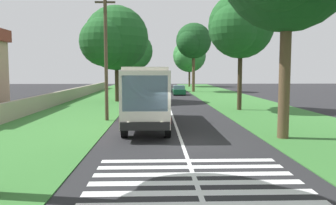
{
  "coord_description": "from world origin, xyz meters",
  "views": [
    {
      "loc": [
        -16.83,
        1.24,
        3.51
      ],
      "look_at": [
        4.18,
        0.54,
        1.6
      ],
      "focal_mm": 36.8,
      "sensor_mm": 36.0,
      "label": 1
    }
  ],
  "objects_px": {
    "coach_bus": "(148,93)",
    "roadside_tree_left_3": "(137,57)",
    "trailing_car_0": "(153,95)",
    "roadside_tree_right_1": "(193,42)",
    "roadside_tree_left_0": "(114,40)",
    "trailing_car_1": "(179,90)",
    "roadside_tree_right_2": "(239,28)",
    "roadside_tree_right_0": "(189,56)",
    "roadside_tree_left_2": "(132,52)",
    "utility_pole": "(106,56)",
    "roadside_tree_left_4": "(130,50)"
  },
  "relations": [
    {
      "from": "roadside_tree_right_0",
      "to": "roadside_tree_left_3",
      "type": "bearing_deg",
      "value": 89.67
    },
    {
      "from": "roadside_tree_left_4",
      "to": "roadside_tree_right_2",
      "type": "distance_m",
      "value": 38.74
    },
    {
      "from": "roadside_tree_left_3",
      "to": "roadside_tree_right_1",
      "type": "relative_size",
      "value": 0.81
    },
    {
      "from": "trailing_car_0",
      "to": "roadside_tree_left_4",
      "type": "bearing_deg",
      "value": 10.19
    },
    {
      "from": "coach_bus",
      "to": "roadside_tree_right_2",
      "type": "relative_size",
      "value": 1.07
    },
    {
      "from": "roadside_tree_right_0",
      "to": "roadside_tree_right_1",
      "type": "xyz_separation_m",
      "value": [
        -19.75,
        1.17,
        1.6
      ]
    },
    {
      "from": "trailing_car_0",
      "to": "roadside_tree_left_0",
      "type": "bearing_deg",
      "value": 112.25
    },
    {
      "from": "trailing_car_1",
      "to": "roadside_tree_right_1",
      "type": "height_order",
      "value": "roadside_tree_right_1"
    },
    {
      "from": "trailing_car_1",
      "to": "roadside_tree_right_1",
      "type": "distance_m",
      "value": 11.19
    },
    {
      "from": "trailing_car_1",
      "to": "roadside_tree_right_0",
      "type": "xyz_separation_m",
      "value": [
        27.26,
        -3.97,
        6.21
      ]
    },
    {
      "from": "coach_bus",
      "to": "trailing_car_1",
      "type": "relative_size",
      "value": 2.6
    },
    {
      "from": "roadside_tree_left_0",
      "to": "roadside_tree_left_2",
      "type": "distance_m",
      "value": 20.15
    },
    {
      "from": "roadside_tree_right_1",
      "to": "coach_bus",
      "type": "bearing_deg",
      "value": 169.64
    },
    {
      "from": "trailing_car_1",
      "to": "roadside_tree_left_2",
      "type": "relative_size",
      "value": 0.42
    },
    {
      "from": "trailing_car_0",
      "to": "roadside_tree_right_1",
      "type": "xyz_separation_m",
      "value": [
        17.17,
        -6.55,
        7.81
      ]
    },
    {
      "from": "coach_bus",
      "to": "roadside_tree_left_3",
      "type": "bearing_deg",
      "value": 3.9
    },
    {
      "from": "trailing_car_1",
      "to": "roadside_tree_right_1",
      "type": "bearing_deg",
      "value": -20.44
    },
    {
      "from": "roadside_tree_left_0",
      "to": "roadside_tree_left_2",
      "type": "xyz_separation_m",
      "value": [
        20.14,
        -0.67,
        -0.29
      ]
    },
    {
      "from": "trailing_car_1",
      "to": "utility_pole",
      "type": "relative_size",
      "value": 0.49
    },
    {
      "from": "trailing_car_0",
      "to": "roadside_tree_right_0",
      "type": "height_order",
      "value": "roadside_tree_right_0"
    },
    {
      "from": "trailing_car_0",
      "to": "utility_pole",
      "type": "bearing_deg",
      "value": 169.68
    },
    {
      "from": "coach_bus",
      "to": "roadside_tree_right_2",
      "type": "distance_m",
      "value": 12.79
    },
    {
      "from": "roadside_tree_right_2",
      "to": "utility_pole",
      "type": "relative_size",
      "value": 1.18
    },
    {
      "from": "roadside_tree_left_3",
      "to": "roadside_tree_left_4",
      "type": "bearing_deg",
      "value": 176.47
    },
    {
      "from": "roadside_tree_left_2",
      "to": "roadside_tree_right_2",
      "type": "bearing_deg",
      "value": -158.53
    },
    {
      "from": "trailing_car_0",
      "to": "roadside_tree_left_3",
      "type": "xyz_separation_m",
      "value": [
        36.98,
        3.99,
        5.98
      ]
    },
    {
      "from": "roadside_tree_left_3",
      "to": "trailing_car_0",
      "type": "bearing_deg",
      "value": -173.85
    },
    {
      "from": "roadside_tree_left_2",
      "to": "coach_bus",
      "type": "bearing_deg",
      "value": -174.55
    },
    {
      "from": "trailing_car_1",
      "to": "roadside_tree_left_0",
      "type": "bearing_deg",
      "value": 144.55
    },
    {
      "from": "roadside_tree_left_3",
      "to": "roadside_tree_right_0",
      "type": "bearing_deg",
      "value": -90.33
    },
    {
      "from": "coach_bus",
      "to": "trailing_car_0",
      "type": "bearing_deg",
      "value": -0.42
    },
    {
      "from": "roadside_tree_left_3",
      "to": "roadside_tree_right_0",
      "type": "height_order",
      "value": "roadside_tree_right_0"
    },
    {
      "from": "coach_bus",
      "to": "roadside_tree_right_0",
      "type": "distance_m",
      "value": 57.09
    },
    {
      "from": "roadside_tree_right_1",
      "to": "trailing_car_1",
      "type": "bearing_deg",
      "value": 159.56
    },
    {
      "from": "coach_bus",
      "to": "roadside_tree_left_0",
      "type": "bearing_deg",
      "value": 13.63
    },
    {
      "from": "roadside_tree_right_0",
      "to": "utility_pole",
      "type": "xyz_separation_m",
      "value": [
        -54.03,
        10.84,
        -2.28
      ]
    },
    {
      "from": "roadside_tree_right_0",
      "to": "roadside_tree_left_4",
      "type": "bearing_deg",
      "value": 131.53
    },
    {
      "from": "trailing_car_1",
      "to": "utility_pole",
      "type": "bearing_deg",
      "value": 165.62
    },
    {
      "from": "roadside_tree_left_0",
      "to": "roadside_tree_left_3",
      "type": "relative_size",
      "value": 1.15
    },
    {
      "from": "utility_pole",
      "to": "trailing_car_1",
      "type": "bearing_deg",
      "value": -14.38
    },
    {
      "from": "roadside_tree_right_0",
      "to": "roadside_tree_right_1",
      "type": "distance_m",
      "value": 19.84
    },
    {
      "from": "roadside_tree_left_2",
      "to": "utility_pole",
      "type": "distance_m",
      "value": 35.52
    },
    {
      "from": "utility_pole",
      "to": "trailing_car_0",
      "type": "bearing_deg",
      "value": -10.32
    },
    {
      "from": "trailing_car_1",
      "to": "roadside_tree_right_0",
      "type": "relative_size",
      "value": 0.4
    },
    {
      "from": "coach_bus",
      "to": "roadside_tree_right_1",
      "type": "bearing_deg",
      "value": -10.36
    },
    {
      "from": "utility_pole",
      "to": "roadside_tree_left_2",
      "type": "bearing_deg",
      "value": 1.01
    },
    {
      "from": "coach_bus",
      "to": "trailing_car_1",
      "type": "height_order",
      "value": "coach_bus"
    },
    {
      "from": "trailing_car_1",
      "to": "roadside_tree_left_4",
      "type": "relative_size",
      "value": 0.41
    },
    {
      "from": "roadside_tree_left_4",
      "to": "roadside_tree_left_0",
      "type": "bearing_deg",
      "value": -179.49
    },
    {
      "from": "roadside_tree_left_4",
      "to": "utility_pole",
      "type": "bearing_deg",
      "value": -177.94
    }
  ]
}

